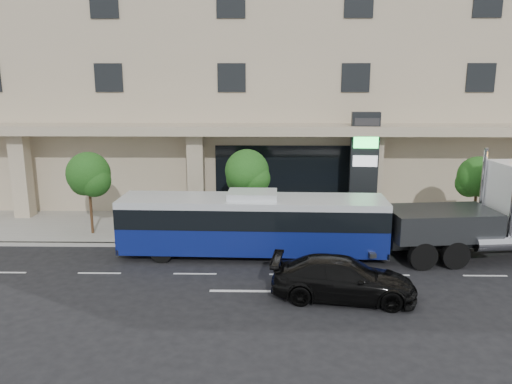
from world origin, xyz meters
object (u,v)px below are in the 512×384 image
Objects in this scene: city_bus at (252,223)px; signage_pylon at (364,167)px; black_sedan at (343,279)px; tow_truck at (501,215)px.

signage_pylon is (6.00, 5.41, 1.68)m from city_bus.
black_sedan is at bearing -50.90° from city_bus.
tow_truck is 8.98m from black_sedan.
city_bus is 1.12× the size of tow_truck.
signage_pylon is at bearing -6.60° from black_sedan.
black_sedan is 0.87× the size of signage_pylon.
signage_pylon is (2.55, 9.91, 2.46)m from black_sedan.
city_bus is at bearing -133.88° from signage_pylon.
city_bus reaches higher than black_sedan.
signage_pylon is at bearing 43.71° from city_bus.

